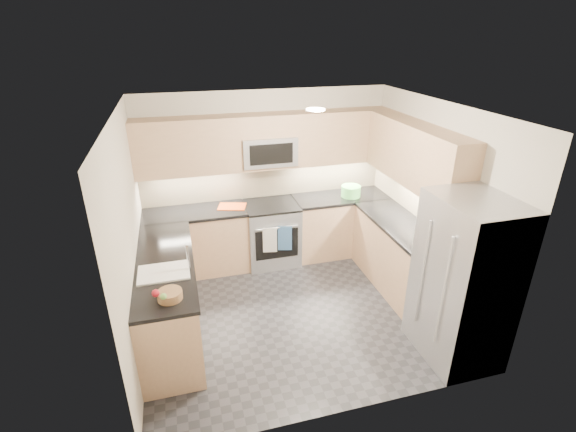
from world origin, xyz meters
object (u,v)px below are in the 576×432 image
at_px(gas_range, 272,234).
at_px(cutting_board, 232,206).
at_px(microwave, 268,150).
at_px(refrigerator, 464,281).
at_px(utensil_bowl, 351,191).
at_px(fruit_basket, 170,295).

distance_m(gas_range, cutting_board, 0.75).
bearing_deg(gas_range, microwave, 90.00).
bearing_deg(refrigerator, cutting_board, 129.25).
relative_size(gas_range, refrigerator, 0.51).
xyz_separation_m(gas_range, refrigerator, (1.45, -2.43, 0.45)).
bearing_deg(gas_range, cutting_board, 176.32).
height_order(gas_range, cutting_board, cutting_board).
xyz_separation_m(gas_range, utensil_bowl, (1.23, -0.03, 0.57)).
distance_m(cutting_board, fruit_basket, 2.22).
height_order(refrigerator, cutting_board, refrigerator).
xyz_separation_m(microwave, fruit_basket, (-1.44, -2.13, -0.72)).
xyz_separation_m(utensil_bowl, fruit_basket, (-2.67, -1.98, -0.04)).
relative_size(gas_range, utensil_bowl, 3.16).
xyz_separation_m(gas_range, microwave, (0.00, 0.12, 1.24)).
xyz_separation_m(refrigerator, fruit_basket, (-2.89, 0.42, 0.08)).
bearing_deg(fruit_basket, cutting_board, 66.65).
bearing_deg(refrigerator, microwave, 119.62).
distance_m(utensil_bowl, fruit_basket, 3.32).
height_order(microwave, cutting_board, microwave).
bearing_deg(microwave, gas_range, -90.00).
distance_m(gas_range, utensil_bowl, 1.35).
bearing_deg(cutting_board, gas_range, -3.68).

